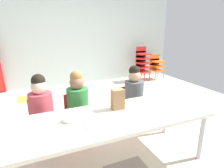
# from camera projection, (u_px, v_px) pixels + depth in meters

# --- Properties ---
(ground_plane) EXTENTS (6.09, 5.10, 0.02)m
(ground_plane) POSITION_uv_depth(u_px,v_px,m) (98.00, 132.00, 2.66)
(ground_plane) COLOR silver
(back_wall) EXTENTS (6.09, 0.10, 2.75)m
(back_wall) POSITION_uv_depth(u_px,v_px,m) (61.00, 29.00, 4.50)
(back_wall) COLOR #B2C1B7
(back_wall) RESTS_ON ground_plane
(craft_table) EXTENTS (2.10, 0.71, 0.57)m
(craft_table) POSITION_uv_depth(u_px,v_px,m) (108.00, 121.00, 1.85)
(craft_table) COLOR beige
(craft_table) RESTS_ON ground_plane
(seated_child_near_camera) EXTENTS (0.32, 0.31, 0.92)m
(seated_child_near_camera) POSITION_uv_depth(u_px,v_px,m) (41.00, 106.00, 2.13)
(seated_child_near_camera) COLOR red
(seated_child_near_camera) RESTS_ON ground_plane
(seated_child_middle_seat) EXTENTS (0.32, 0.31, 0.92)m
(seated_child_middle_seat) POSITION_uv_depth(u_px,v_px,m) (78.00, 100.00, 2.29)
(seated_child_middle_seat) COLOR red
(seated_child_middle_seat) RESTS_ON ground_plane
(seated_child_far_right) EXTENTS (0.32, 0.32, 0.92)m
(seated_child_far_right) POSITION_uv_depth(u_px,v_px,m) (134.00, 92.00, 2.60)
(seated_child_far_right) COLOR red
(seated_child_far_right) RESTS_ON ground_plane
(kid_chair_red_stack) EXTENTS (0.32, 0.30, 0.92)m
(kid_chair_red_stack) POSITION_uv_depth(u_px,v_px,m) (143.00, 62.00, 5.12)
(kid_chair_red_stack) COLOR red
(kid_chair_red_stack) RESTS_ON ground_plane
(kid_chair_orange_stack) EXTENTS (0.32, 0.30, 0.68)m
(kid_chair_orange_stack) POSITION_uv_depth(u_px,v_px,m) (156.00, 65.00, 5.33)
(kid_chair_orange_stack) COLOR orange
(kid_chair_orange_stack) RESTS_ON ground_plane
(paper_bag_brown) EXTENTS (0.13, 0.09, 0.22)m
(paper_bag_brown) POSITION_uv_depth(u_px,v_px,m) (118.00, 99.00, 1.99)
(paper_bag_brown) COLOR #9E754C
(paper_bag_brown) RESTS_ON craft_table
(paper_plate_near_edge) EXTENTS (0.18, 0.18, 0.01)m
(paper_plate_near_edge) POSITION_uv_depth(u_px,v_px,m) (69.00, 122.00, 1.74)
(paper_plate_near_edge) COLOR white
(paper_plate_near_edge) RESTS_ON craft_table
(paper_plate_center_table) EXTENTS (0.18, 0.18, 0.01)m
(paper_plate_center_table) POSITION_uv_depth(u_px,v_px,m) (93.00, 125.00, 1.68)
(paper_plate_center_table) COLOR white
(paper_plate_center_table) RESTS_ON craft_table
(donut_powdered_on_plate) EXTENTS (0.13, 0.13, 0.04)m
(donut_powdered_on_plate) POSITION_uv_depth(u_px,v_px,m) (69.00, 119.00, 1.73)
(donut_powdered_on_plate) COLOR white
(donut_powdered_on_plate) RESTS_ON craft_table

